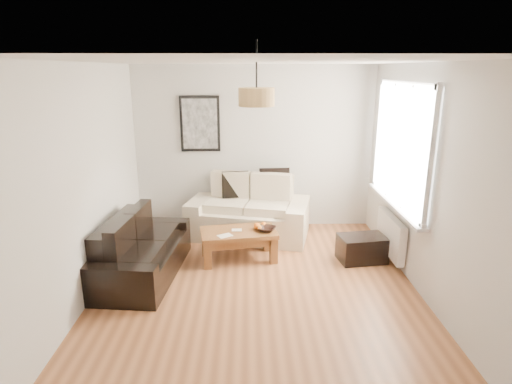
{
  "coord_description": "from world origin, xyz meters",
  "views": [
    {
      "loc": [
        -0.09,
        -4.47,
        2.52
      ],
      "look_at": [
        0.0,
        0.6,
        1.05
      ],
      "focal_mm": 29.68,
      "sensor_mm": 36.0,
      "label": 1
    }
  ],
  "objects_px": {
    "sofa_leather": "(143,248)",
    "ottoman": "(362,248)",
    "coffee_table": "(239,245)",
    "loveseat_cream": "(249,208)"
  },
  "relations": [
    {
      "from": "sofa_leather",
      "to": "ottoman",
      "type": "bearing_deg",
      "value": -77.46
    },
    {
      "from": "coffee_table",
      "to": "ottoman",
      "type": "height_order",
      "value": "coffee_table"
    },
    {
      "from": "coffee_table",
      "to": "ottoman",
      "type": "xyz_separation_m",
      "value": [
        1.68,
        -0.08,
        -0.03
      ]
    },
    {
      "from": "sofa_leather",
      "to": "ottoman",
      "type": "xyz_separation_m",
      "value": [
        2.88,
        0.36,
        -0.19
      ]
    },
    {
      "from": "coffee_table",
      "to": "ottoman",
      "type": "bearing_deg",
      "value": -2.69
    },
    {
      "from": "loveseat_cream",
      "to": "sofa_leather",
      "type": "distance_m",
      "value": 1.88
    },
    {
      "from": "sofa_leather",
      "to": "coffee_table",
      "type": "height_order",
      "value": "sofa_leather"
    },
    {
      "from": "sofa_leather",
      "to": "coffee_table",
      "type": "relative_size",
      "value": 1.66
    },
    {
      "from": "loveseat_cream",
      "to": "sofa_leather",
      "type": "relative_size",
      "value": 1.07
    },
    {
      "from": "loveseat_cream",
      "to": "sofa_leather",
      "type": "bearing_deg",
      "value": -122.52
    }
  ]
}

